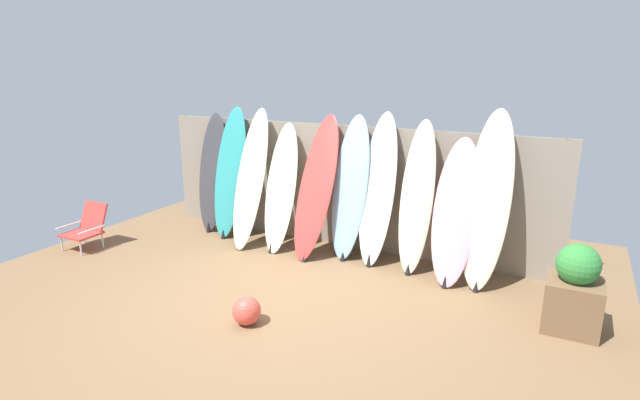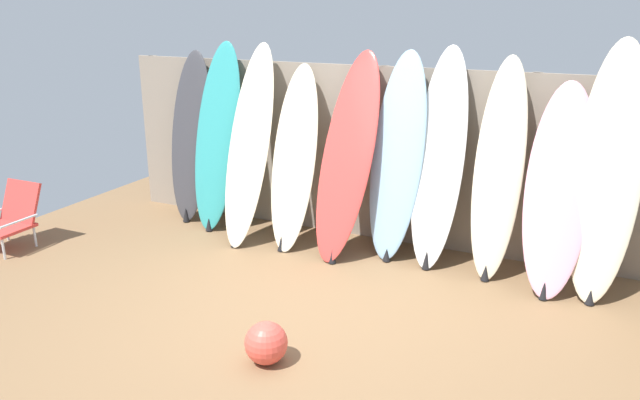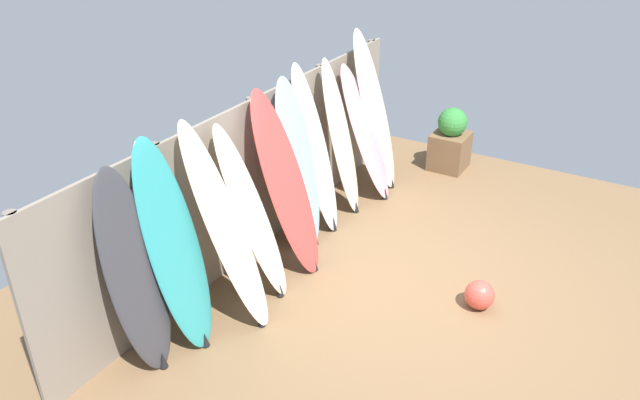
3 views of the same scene
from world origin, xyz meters
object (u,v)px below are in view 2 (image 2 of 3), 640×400
at_px(surfboard_cream_3, 294,159).
at_px(surfboard_white_6, 439,160).
at_px(surfboard_charcoal_0, 191,138).
at_px(surfboard_skyblue_5, 397,158).
at_px(surfboard_teal_1, 217,138).
at_px(surfboard_pink_8, 558,190).
at_px(beach_chair, 11,216).
at_px(surfboard_cream_2, 249,146).
at_px(beach_ball, 266,343).
at_px(surfboard_red_4, 347,157).
at_px(surfboard_cream_9, 608,172).
at_px(surfboard_cream_7, 499,170).

relative_size(surfboard_cream_3, surfboard_white_6, 0.89).
distance_m(surfboard_charcoal_0, surfboard_cream_3, 1.42).
bearing_deg(surfboard_cream_3, surfboard_skyblue_5, 6.09).
xyz_separation_m(surfboard_teal_1, surfboard_pink_8, (3.51, -0.10, -0.12)).
relative_size(surfboard_charcoal_0, beach_chair, 2.94).
bearing_deg(surfboard_pink_8, surfboard_cream_2, -178.69).
distance_m(surfboard_teal_1, surfboard_cream_2, 0.53).
bearing_deg(surfboard_charcoal_0, beach_ball, -45.60).
xyz_separation_m(surfboard_charcoal_0, surfboard_white_6, (2.85, -0.06, 0.06)).
distance_m(surfboard_teal_1, surfboard_red_4, 1.59).
relative_size(surfboard_white_6, beach_chair, 3.14).
height_order(surfboard_cream_2, surfboard_skyblue_5, surfboard_cream_2).
distance_m(surfboard_pink_8, beach_ball, 2.79).
relative_size(surfboard_white_6, surfboard_pink_8, 1.15).
height_order(surfboard_cream_9, beach_ball, surfboard_cream_9).
distance_m(surfboard_teal_1, beach_ball, 3.04).
distance_m(surfboard_teal_1, surfboard_white_6, 2.44).
relative_size(surfboard_charcoal_0, surfboard_cream_3, 1.05).
xyz_separation_m(surfboard_cream_9, beach_chair, (-5.42, -1.39, -0.74)).
bearing_deg(surfboard_cream_7, surfboard_charcoal_0, 178.32).
xyz_separation_m(surfboard_cream_2, surfboard_cream_3, (0.49, 0.06, -0.10)).
bearing_deg(beach_ball, surfboard_charcoal_0, 134.40).
xyz_separation_m(surfboard_cream_3, surfboard_white_6, (1.45, 0.12, 0.11)).
relative_size(surfboard_red_4, surfboard_white_6, 0.97).
height_order(surfboard_charcoal_0, beach_ball, surfboard_charcoal_0).
relative_size(surfboard_charcoal_0, surfboard_red_4, 0.97).
bearing_deg(surfboard_pink_8, surfboard_teal_1, 178.31).
height_order(surfboard_red_4, surfboard_cream_7, surfboard_red_4).
xyz_separation_m(surfboard_cream_9, beach_ball, (-2.00, -2.19, -0.91)).
relative_size(surfboard_skyblue_5, beach_chair, 3.07).
bearing_deg(surfboard_pink_8, surfboard_red_4, -179.20).
distance_m(surfboard_teal_1, surfboard_cream_9, 3.87).
distance_m(surfboard_charcoal_0, surfboard_cream_9, 4.28).
distance_m(surfboard_charcoal_0, surfboard_cream_2, 0.95).
distance_m(surfboard_pink_8, surfboard_cream_9, 0.41).
distance_m(surfboard_cream_3, surfboard_cream_7, 2.00).
relative_size(surfboard_pink_8, surfboard_cream_9, 0.83).
bearing_deg(surfboard_cream_2, beach_chair, -148.32).
bearing_deg(surfboard_white_6, beach_ball, -104.11).
height_order(surfboard_cream_2, surfboard_pink_8, surfboard_cream_2).
xyz_separation_m(surfboard_white_6, surfboard_pink_8, (1.07, -0.12, -0.12)).
distance_m(surfboard_cream_2, surfboard_pink_8, 3.00).
bearing_deg(surfboard_skyblue_5, surfboard_charcoal_0, 178.23).
distance_m(surfboard_red_4, surfboard_cream_7, 1.41).
bearing_deg(surfboard_skyblue_5, beach_chair, -158.05).
xyz_separation_m(surfboard_skyblue_5, surfboard_white_6, (0.40, 0.01, 0.01)).
bearing_deg(surfboard_teal_1, surfboard_white_6, 0.38).
xyz_separation_m(surfboard_pink_8, surfboard_cream_9, (0.36, 0.05, 0.19)).
xyz_separation_m(surfboard_teal_1, surfboard_skyblue_5, (2.04, 0.00, -0.01)).
xyz_separation_m(surfboard_white_6, surfboard_cream_9, (1.43, -0.07, 0.07)).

